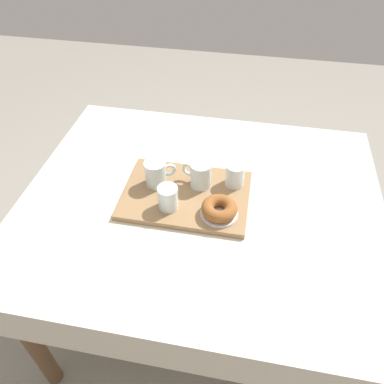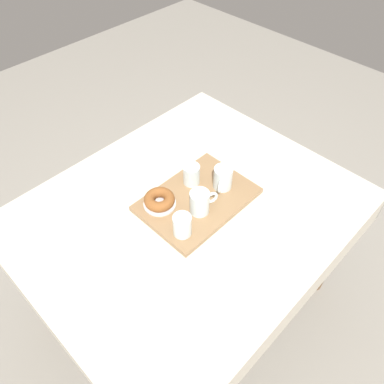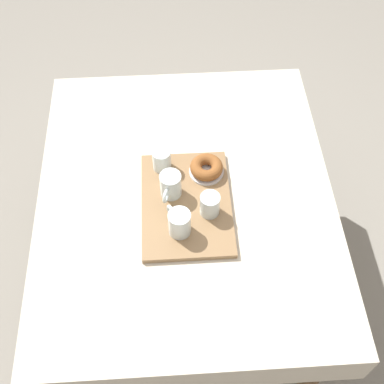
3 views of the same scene
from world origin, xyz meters
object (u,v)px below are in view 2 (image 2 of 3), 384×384
at_px(tea_mug_right, 200,203).
at_px(serving_tray, 198,199).
at_px(donut_plate_left, 160,204).
at_px(tea_mug_left, 223,179).
at_px(water_glass_near, 191,175).
at_px(sugar_donut_left, 159,199).
at_px(water_glass_far, 182,226).
at_px(dining_table, 188,224).

bearing_deg(tea_mug_right, serving_tray, 51.43).
xyz_separation_m(serving_tray, donut_plate_left, (-0.13, 0.08, 0.01)).
xyz_separation_m(tea_mug_left, water_glass_near, (-0.07, 0.11, -0.01)).
bearing_deg(tea_mug_right, water_glass_near, 56.38).
bearing_deg(sugar_donut_left, water_glass_near, -0.84).
height_order(serving_tray, sugar_donut_left, sugar_donut_left).
relative_size(tea_mug_left, water_glass_far, 1.25).
height_order(water_glass_near, water_glass_far, same).
bearing_deg(donut_plate_left, serving_tray, -32.23).
height_order(serving_tray, water_glass_far, water_glass_far).
bearing_deg(serving_tray, donut_plate_left, 147.77).
distance_m(tea_mug_right, water_glass_near, 0.16).
distance_m(water_glass_near, donut_plate_left, 0.18).
distance_m(water_glass_near, sugar_donut_left, 0.18).
height_order(dining_table, serving_tray, serving_tray).
relative_size(tea_mug_left, donut_plate_left, 0.85).
distance_m(tea_mug_left, sugar_donut_left, 0.27).
bearing_deg(serving_tray, tea_mug_left, -14.17).
height_order(serving_tray, tea_mug_right, tea_mug_right).
distance_m(dining_table, tea_mug_right, 0.18).
relative_size(serving_tray, sugar_donut_left, 3.70).
height_order(tea_mug_left, donut_plate_left, tea_mug_left).
distance_m(serving_tray, water_glass_near, 0.10).
height_order(tea_mug_left, sugar_donut_left, tea_mug_left).
bearing_deg(sugar_donut_left, tea_mug_right, -56.80).
bearing_deg(dining_table, water_glass_near, 38.36).
height_order(dining_table, water_glass_far, water_glass_far).
distance_m(water_glass_far, sugar_donut_left, 0.17).
bearing_deg(tea_mug_left, donut_plate_left, 155.65).
bearing_deg(tea_mug_right, dining_table, 102.92).
relative_size(serving_tray, tea_mug_right, 3.95).
height_order(dining_table, sugar_donut_left, sugar_donut_left).
bearing_deg(water_glass_far, sugar_donut_left, 78.14).
xyz_separation_m(tea_mug_left, donut_plate_left, (-0.24, 0.11, -0.04)).
relative_size(dining_table, water_glass_near, 14.80).
distance_m(serving_tray, water_glass_far, 0.19).
height_order(tea_mug_left, water_glass_near, tea_mug_left).
bearing_deg(water_glass_far, tea_mug_left, 10.37).
xyz_separation_m(tea_mug_left, sugar_donut_left, (-0.24, 0.11, -0.02)).
bearing_deg(water_glass_far, dining_table, 36.26).
distance_m(dining_table, water_glass_near, 0.20).
bearing_deg(serving_tray, tea_mug_right, -128.57).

